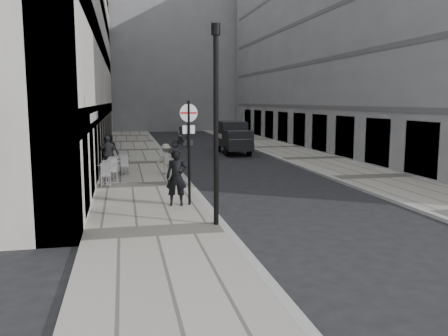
# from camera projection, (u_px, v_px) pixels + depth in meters

# --- Properties ---
(ground) EXTENTS (120.00, 120.00, 0.00)m
(ground) POSITION_uv_depth(u_px,v_px,m) (249.00, 261.00, 11.22)
(ground) COLOR black
(ground) RESTS_ON ground
(sidewalk) EXTENTS (4.00, 60.00, 0.12)m
(sidewalk) POSITION_uv_depth(u_px,v_px,m) (138.00, 163.00, 28.22)
(sidewalk) COLOR gray
(sidewalk) RESTS_ON ground
(far_sidewalk) EXTENTS (4.00, 60.00, 0.12)m
(far_sidewalk) POSITION_uv_depth(u_px,v_px,m) (311.00, 159.00, 30.50)
(far_sidewalk) COLOR gray
(far_sidewalk) RESTS_ON ground
(building_left) EXTENTS (4.00, 45.00, 18.00)m
(building_left) POSITION_uv_depth(u_px,v_px,m) (72.00, 24.00, 32.43)
(building_left) COLOR silver
(building_left) RESTS_ON ground
(building_right) EXTENTS (6.00, 45.00, 20.00)m
(building_right) POSITION_uv_depth(u_px,v_px,m) (343.00, 19.00, 36.43)
(building_right) COLOR gray
(building_right) RESTS_ON ground
(building_far) EXTENTS (24.00, 16.00, 22.00)m
(building_far) POSITION_uv_depth(u_px,v_px,m) (153.00, 47.00, 64.21)
(building_far) COLOR gray
(building_far) RESTS_ON ground
(walking_man) EXTENTS (0.79, 0.59, 1.99)m
(walking_man) POSITION_uv_depth(u_px,v_px,m) (177.00, 177.00, 16.49)
(walking_man) COLOR black
(walking_man) RESTS_ON sidewalk
(sign_post) EXTENTS (0.62, 0.13, 3.64)m
(sign_post) POSITION_uv_depth(u_px,v_px,m) (189.00, 139.00, 16.42)
(sign_post) COLOR black
(sign_post) RESTS_ON sidewalk
(lamppost) EXTENTS (0.26, 0.26, 5.78)m
(lamppost) POSITION_uv_depth(u_px,v_px,m) (216.00, 115.00, 13.61)
(lamppost) COLOR black
(lamppost) RESTS_ON sidewalk
(bollard_near) EXTENTS (0.13, 0.13, 0.98)m
(bollard_near) POSITION_uv_depth(u_px,v_px,m) (179.00, 177.00, 19.71)
(bollard_near) COLOR black
(bollard_near) RESTS_ON sidewalk
(bollard_far) EXTENTS (0.11, 0.11, 0.83)m
(bollard_far) POSITION_uv_depth(u_px,v_px,m) (178.00, 165.00, 24.04)
(bollard_far) COLOR black
(bollard_far) RESTS_ON sidewalk
(panel_van) EXTENTS (1.86, 4.88, 2.28)m
(panel_van) POSITION_uv_depth(u_px,v_px,m) (233.00, 136.00, 34.03)
(panel_van) COLOR black
(panel_van) RESTS_ON ground
(cyclist) EXTENTS (1.68, 0.79, 1.74)m
(cyclist) POSITION_uv_depth(u_px,v_px,m) (181.00, 139.00, 38.71)
(cyclist) COLOR black
(cyclist) RESTS_ON ground
(pedestrian_a) EXTENTS (1.20, 0.73, 1.90)m
(pedestrian_a) POSITION_uv_depth(u_px,v_px,m) (108.00, 154.00, 24.04)
(pedestrian_a) COLOR slate
(pedestrian_a) RESTS_ON sidewalk
(pedestrian_b) EXTENTS (1.10, 0.79, 1.53)m
(pedestrian_b) POSITION_uv_depth(u_px,v_px,m) (166.00, 159.00, 23.56)
(pedestrian_b) COLOR #9E9992
(pedestrian_b) RESTS_ON sidewalk
(pedestrian_c) EXTENTS (0.98, 0.72, 1.82)m
(pedestrian_c) POSITION_uv_depth(u_px,v_px,m) (110.00, 150.00, 26.72)
(pedestrian_c) COLOR black
(pedestrian_c) RESTS_ON sidewalk
(cafe_table_near) EXTENTS (0.71, 1.59, 0.91)m
(cafe_table_near) POSITION_uv_depth(u_px,v_px,m) (125.00, 164.00, 23.86)
(cafe_table_near) COLOR #BBBBBD
(cafe_table_near) RESTS_ON sidewalk
(cafe_table_mid) EXTENTS (0.80, 1.81, 1.03)m
(cafe_table_mid) POSITION_uv_depth(u_px,v_px,m) (113.00, 169.00, 21.87)
(cafe_table_mid) COLOR silver
(cafe_table_mid) RESTS_ON sidewalk
(cafe_table_far) EXTENTS (0.77, 1.74, 0.99)m
(cafe_table_far) POSITION_uv_depth(u_px,v_px,m) (106.00, 173.00, 20.73)
(cafe_table_far) COLOR #ABAAAD
(cafe_table_far) RESTS_ON sidewalk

